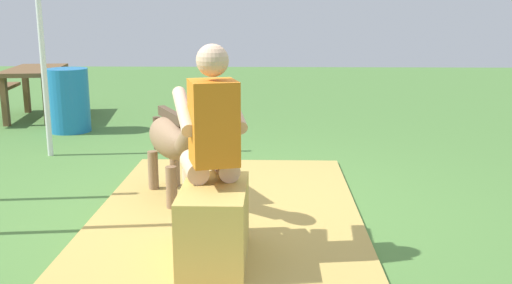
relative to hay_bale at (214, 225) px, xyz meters
The scene contains 8 objects.
ground_plane 1.07m from the hay_bale, ahead, with size 24.00×24.00×0.00m, color #4C7A38.
hay_patch 0.82m from the hay_bale, ahead, with size 3.44×2.08×0.02m, color tan.
hay_bale is the anchor object (origin of this frame).
person_seated 0.55m from the hay_bale, 11.10° to the left, with size 0.71×0.53×1.39m.
pony_standing 1.30m from the hay_bale, 20.27° to the left, with size 1.24×0.78×0.90m.
water_barrel 4.66m from the hay_bale, 30.06° to the left, with size 0.54×0.54×0.84m, color #1E72B2.
tent_pole_right 3.57m from the hay_bale, 37.67° to the left, with size 0.06×0.06×2.32m, color silver.
picnic_bench 5.89m from the hay_bale, 32.49° to the left, with size 1.67×1.50×0.75m.
Camera 1 is at (-4.45, -0.40, 1.58)m, focal length 40.33 mm.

